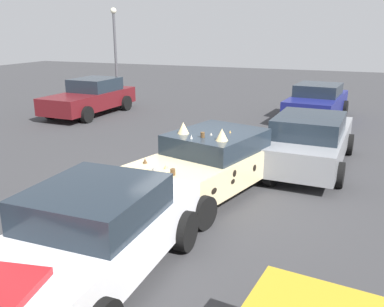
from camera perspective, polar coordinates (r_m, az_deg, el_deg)
ground_plane at (r=9.27m, az=1.73°, el=-5.53°), size 60.00×60.00×0.00m
art_car_decorated at (r=9.10m, az=2.09°, el=-1.36°), size 4.73×2.91×1.58m
parked_sedan_near_left at (r=6.21m, az=-13.25°, el=-10.60°), size 3.99×2.04×1.40m
parked_sedan_behind_right at (r=18.26m, az=-13.68°, el=7.52°), size 4.57×2.13×1.47m
parked_sedan_far_left at (r=11.36m, az=15.86°, el=1.80°), size 4.67×2.14×1.42m
parked_sedan_behind_left at (r=17.37m, az=16.72°, el=6.78°), size 4.44×2.33×1.41m
lot_lamp_post at (r=20.54m, az=-10.46°, el=14.15°), size 0.28×0.28×4.42m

